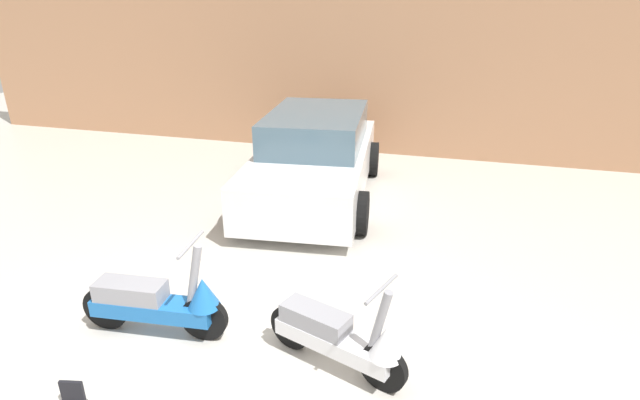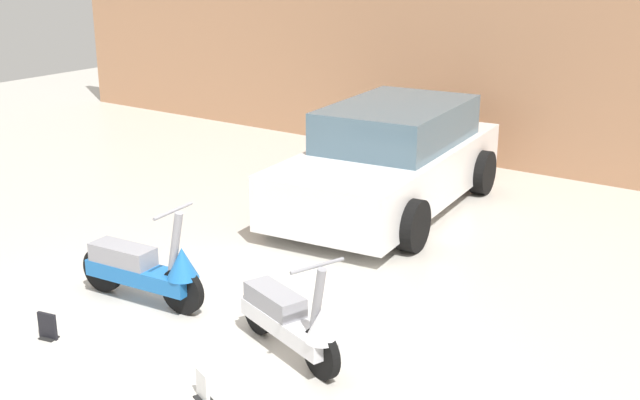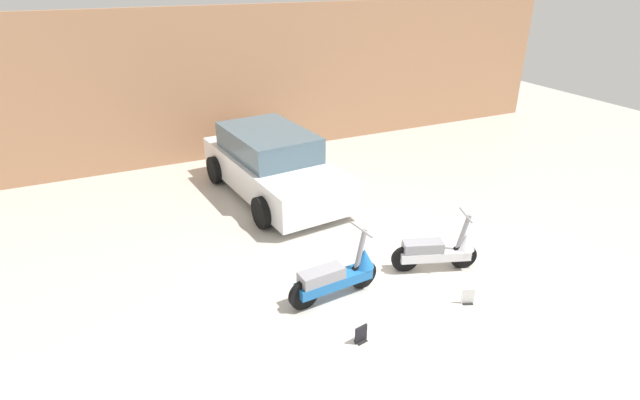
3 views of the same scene
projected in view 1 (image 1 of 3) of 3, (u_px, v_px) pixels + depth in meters
name	position (u px, v px, depth m)	size (l,w,h in m)	color
ground_plane	(221.00, 370.00, 4.70)	(28.00, 28.00, 0.00)	beige
wall_back	(368.00, 63.00, 10.54)	(19.60, 0.12, 3.87)	tan
scooter_front_left	(159.00, 301.00, 5.07)	(1.57, 0.56, 1.10)	black
scooter_front_right	(341.00, 336.00, 4.58)	(1.43, 0.74, 1.04)	black
car_rear_left	(315.00, 158.00, 8.55)	(2.40, 4.42, 1.44)	white
placard_near_left_scooter	(73.00, 395.00, 4.25)	(0.20, 0.15, 0.26)	black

